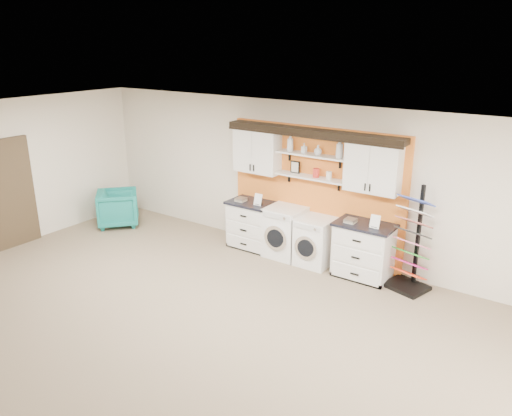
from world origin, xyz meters
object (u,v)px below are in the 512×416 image
Objects in this scene: sample_rack at (410,257)px; base_cabinet_right at (363,250)px; armchair at (118,208)px; dryer at (315,241)px; base_cabinet_left at (253,224)px; washer at (285,232)px.

base_cabinet_right is at bearing -161.56° from sample_rack.
sample_rack is at bearing -131.10° from armchair.
dryer is (-0.91, -0.00, -0.05)m from base_cabinet_right.
dryer is at bearing -162.84° from sample_rack.
sample_rack reaches higher than base_cabinet_left.
base_cabinet_right reaches higher than dryer.
washer is 3.87m from armchair.
base_cabinet_right reaches higher than armchair.
base_cabinet_right is at bearing 0.21° from dryer.
base_cabinet_right is 1.04× the size of washer.
armchair is (-4.43, -0.67, -0.05)m from dryer.
washer is 1.11× the size of armchair.
armchair is at bearing -171.37° from dryer.
base_cabinet_left is 1.35m from dryer.
washer is at bearing -179.87° from base_cabinet_right.
base_cabinet_right is 1.16× the size of armchair.
armchair is at bearing -167.62° from base_cabinet_left.
armchair is (-6.11, -0.71, -0.16)m from sample_rack.
base_cabinet_left reaches higher than dryer.
dryer is at bearing -0.14° from base_cabinet_left.
sample_rack reaches higher than dryer.
base_cabinet_left is 1.00× the size of washer.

